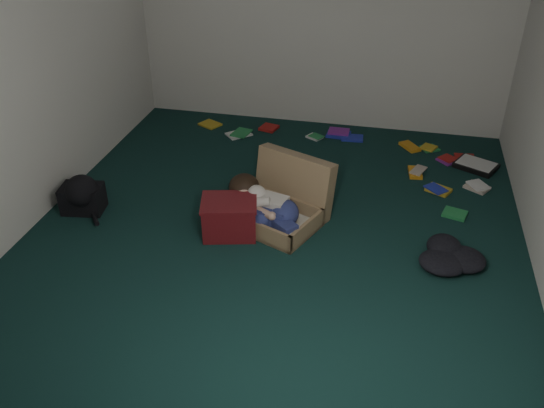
% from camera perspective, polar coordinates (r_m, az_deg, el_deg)
% --- Properties ---
extents(floor, '(4.50, 4.50, 0.00)m').
position_cam_1_polar(floor, '(4.77, 0.39, -2.64)').
color(floor, '#0F2B27').
rests_on(floor, ground).
extents(wall_back, '(4.50, 0.00, 4.50)m').
position_cam_1_polar(wall_back, '(6.31, 5.03, 18.93)').
color(wall_back, white).
rests_on(wall_back, ground).
extents(wall_front, '(4.50, 0.00, 4.50)m').
position_cam_1_polar(wall_front, '(2.28, -11.68, -7.02)').
color(wall_front, white).
rests_on(wall_front, ground).
extents(wall_left, '(0.00, 4.50, 4.50)m').
position_cam_1_polar(wall_left, '(4.97, -23.34, 12.95)').
color(wall_left, white).
rests_on(wall_left, ground).
extents(suitcase, '(0.93, 0.92, 0.53)m').
position_cam_1_polar(suitcase, '(4.85, 0.97, 0.20)').
color(suitcase, '#9A7B55').
rests_on(suitcase, floor).
extents(person, '(0.69, 0.58, 0.33)m').
position_cam_1_polar(person, '(4.72, -0.76, -0.11)').
color(person, silver).
rests_on(person, suitcase).
extents(maroon_bin, '(0.51, 0.45, 0.31)m').
position_cam_1_polar(maroon_bin, '(4.67, -4.23, -1.30)').
color(maroon_bin, '#5D1217').
rests_on(maroon_bin, floor).
extents(backpack, '(0.48, 0.40, 0.26)m').
position_cam_1_polar(backpack, '(5.23, -18.27, 0.62)').
color(backpack, black).
rests_on(backpack, floor).
extents(clothing_pile, '(0.45, 0.39, 0.13)m').
position_cam_1_polar(clothing_pile, '(4.59, 17.50, -4.90)').
color(clothing_pile, black).
rests_on(clothing_pile, floor).
extents(paper_tray, '(0.47, 0.43, 0.05)m').
position_cam_1_polar(paper_tray, '(6.04, 19.56, 3.63)').
color(paper_tray, black).
rests_on(paper_tray, floor).
extents(book_scatter, '(3.05, 1.63, 0.02)m').
position_cam_1_polar(book_scatter, '(6.05, 9.70, 4.98)').
color(book_scatter, gold).
rests_on(book_scatter, floor).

